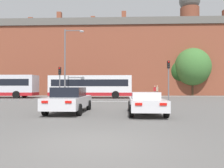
# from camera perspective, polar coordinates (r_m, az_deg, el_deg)

# --- Properties ---
(ground_plane) EXTENTS (400.00, 400.00, 0.00)m
(ground_plane) POSITION_cam_1_polar(r_m,az_deg,el_deg) (6.13, -5.06, -15.18)
(ground_plane) COLOR #605E5B
(stop_line_strip) EXTENTS (8.83, 0.30, 0.01)m
(stop_line_strip) POSITION_cam_1_polar(r_m,az_deg,el_deg) (22.96, 0.35, -4.58)
(stop_line_strip) COLOR silver
(stop_line_strip) RESTS_ON ground_plane
(far_pavement) EXTENTS (69.81, 2.50, 0.01)m
(far_pavement) POSITION_cam_1_polar(r_m,az_deg,el_deg) (36.04, 1.03, -3.20)
(far_pavement) COLOR gray
(far_pavement) RESTS_ON ground_plane
(brick_civic_building) EXTENTS (48.73, 14.98, 21.96)m
(brick_civic_building) POSITION_cam_1_polar(r_m,az_deg,el_deg) (46.76, 3.25, 6.25)
(brick_civic_building) COLOR brown
(brick_civic_building) RESTS_ON ground_plane
(car_saloon_left) EXTENTS (2.14, 4.90, 1.50)m
(car_saloon_left) POSITION_cam_1_polar(r_m,az_deg,el_deg) (13.33, -11.08, -4.04)
(car_saloon_left) COLOR silver
(car_saloon_left) RESTS_ON ground_plane
(car_roadster_right) EXTENTS (2.01, 4.91, 1.23)m
(car_roadster_right) POSITION_cam_1_polar(r_m,az_deg,el_deg) (12.55, 8.83, -4.80)
(car_roadster_right) COLOR silver
(car_roadster_right) RESTS_ON ground_plane
(bus_crossing_lead) EXTENTS (11.15, 2.69, 3.07)m
(bus_crossing_lead) POSITION_cam_1_polar(r_m,az_deg,el_deg) (30.08, -5.61, -0.54)
(bus_crossing_lead) COLOR silver
(bus_crossing_lead) RESTS_ON ground_plane
(traffic_light_near_right) EXTENTS (0.26, 0.31, 4.26)m
(traffic_light_near_right) POSITION_cam_1_polar(r_m,az_deg,el_deg) (23.36, 14.56, 2.52)
(traffic_light_near_right) COLOR slate
(traffic_light_near_right) RESTS_ON ground_plane
(traffic_light_near_left) EXTENTS (0.26, 0.31, 3.65)m
(traffic_light_near_left) POSITION_cam_1_polar(r_m,az_deg,el_deg) (23.86, -13.51, 1.54)
(traffic_light_near_left) COLOR slate
(traffic_light_near_left) RESTS_ON ground_plane
(street_lamp_junction) EXTENTS (2.24, 0.36, 8.06)m
(street_lamp_junction) POSITION_cam_1_polar(r_m,az_deg,el_deg) (25.33, -11.42, 6.82)
(street_lamp_junction) COLOR slate
(street_lamp_junction) RESTS_ON ground_plane
(pedestrian_waiting) EXTENTS (0.43, 0.29, 1.75)m
(pedestrian_waiting) POSITION_cam_1_polar(r_m,az_deg,el_deg) (36.98, 11.10, -1.53)
(pedestrian_waiting) COLOR brown
(pedestrian_waiting) RESTS_ON ground_plane
(pedestrian_walking_east) EXTENTS (0.46, 0.39, 1.62)m
(pedestrian_walking_east) POSITION_cam_1_polar(r_m,az_deg,el_deg) (37.97, -15.11, -1.63)
(pedestrian_walking_east) COLOR #333851
(pedestrian_walking_east) RESTS_ON ground_plane
(pedestrian_walking_west) EXTENTS (0.36, 0.45, 1.77)m
(pedestrian_walking_west) POSITION_cam_1_polar(r_m,az_deg,el_deg) (36.82, 11.74, -1.51)
(pedestrian_walking_west) COLOR #333851
(pedestrian_walking_west) RESTS_ON ground_plane
(tree_by_building) EXTENTS (4.18, 4.18, 6.57)m
(tree_by_building) POSITION_cam_1_polar(r_m,az_deg,el_deg) (41.87, 17.11, 3.14)
(tree_by_building) COLOR #4C3823
(tree_by_building) RESTS_ON ground_plane
(tree_kerbside) EXTENTS (6.33, 6.33, 8.43)m
(tree_kerbside) POSITION_cam_1_polar(r_m,az_deg,el_deg) (41.40, 20.26, 4.23)
(tree_kerbside) COLOR #4C3823
(tree_kerbside) RESTS_ON ground_plane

